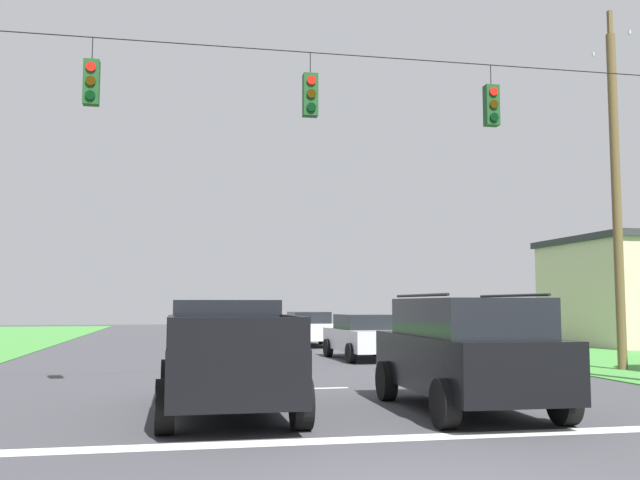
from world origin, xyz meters
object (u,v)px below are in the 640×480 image
overhead_signal_span (300,194)px  distant_car_oncoming (364,336)px  utility_pole_mid_right (616,192)px  distant_car_crossing_white (309,328)px  pickup_truck (226,356)px  suv_black (465,351)px

overhead_signal_span → distant_car_oncoming: overhead_signal_span is taller
utility_pole_mid_right → distant_car_crossing_white: bearing=117.0°
pickup_truck → distant_car_oncoming: size_ratio=1.23×
suv_black → distant_car_oncoming: bearing=84.0°
overhead_signal_span → suv_black: (2.44, -3.11, -3.20)m
distant_car_crossing_white → distant_car_oncoming: (0.50, -7.84, 0.00)m
overhead_signal_span → suv_black: size_ratio=3.72×
pickup_truck → utility_pole_mid_right: utility_pole_mid_right is taller
distant_car_oncoming → utility_pole_mid_right: (6.17, -5.28, 4.33)m
distant_car_crossing_white → utility_pole_mid_right: (6.67, -13.12, 4.33)m
distant_car_crossing_white → pickup_truck: bearing=-104.5°
overhead_signal_span → pickup_truck: size_ratio=3.32×
suv_black → distant_car_oncoming: (1.23, 11.67, -0.27)m
pickup_truck → utility_pole_mid_right: 13.52m
overhead_signal_span → distant_car_crossing_white: (3.17, 16.40, -3.47)m
utility_pole_mid_right → overhead_signal_span: bearing=-161.6°
pickup_truck → suv_black: (4.14, -0.71, 0.09)m
distant_car_oncoming → distant_car_crossing_white: bearing=93.7°
overhead_signal_span → distant_car_crossing_white: bearing=79.1°
pickup_truck → distant_car_oncoming: pickup_truck is taller
suv_black → distant_car_crossing_white: (0.72, 19.51, -0.27)m
suv_black → overhead_signal_span: bearing=128.1°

